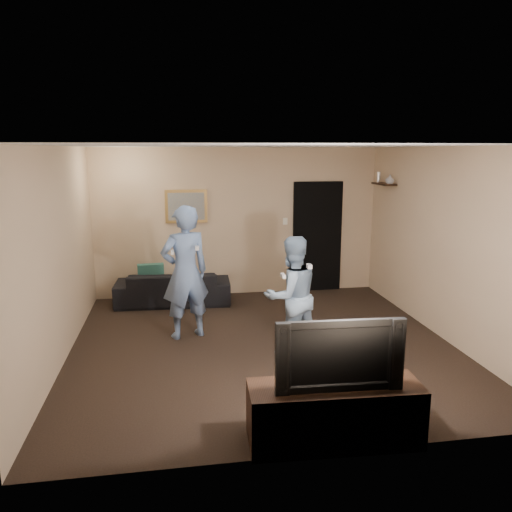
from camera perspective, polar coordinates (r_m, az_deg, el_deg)
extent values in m
plane|color=black|center=(6.78, 0.74, -10.07)|extent=(5.00, 5.00, 0.00)
cube|color=silver|center=(6.28, 0.81, 12.48)|extent=(5.00, 5.00, 0.04)
cube|color=tan|center=(8.84, -2.08, 3.89)|extent=(5.00, 0.04, 2.60)
cube|color=tan|center=(4.05, 7.04, -6.06)|extent=(5.00, 0.04, 2.60)
cube|color=tan|center=(6.46, -21.61, 0.02)|extent=(0.04, 5.00, 2.60)
cube|color=tan|center=(7.27, 20.58, 1.35)|extent=(0.04, 5.00, 2.60)
imported|color=black|center=(8.55, -9.44, -3.55)|extent=(1.94, 0.84, 0.56)
cube|color=#1A4F48|center=(8.51, -11.91, -2.32)|extent=(0.44, 0.17, 0.43)
cube|color=olive|center=(8.71, -7.98, 5.65)|extent=(0.72, 0.05, 0.57)
cube|color=slate|center=(8.69, -7.97, 5.63)|extent=(0.62, 0.01, 0.47)
cube|color=black|center=(9.16, 7.01, 2.19)|extent=(0.90, 0.06, 2.00)
cube|color=silver|center=(8.97, 3.35, 3.99)|extent=(0.08, 0.02, 0.12)
cube|color=black|center=(8.73, 14.41, 7.98)|extent=(0.20, 0.60, 0.03)
imported|color=#A5A5AA|center=(8.52, 15.06, 8.46)|extent=(0.18, 0.18, 0.15)
cylinder|color=silver|center=(8.95, 13.83, 8.77)|extent=(0.06, 0.06, 0.18)
cube|color=black|center=(4.71, 8.96, -17.39)|extent=(1.56, 0.57, 0.55)
imported|color=black|center=(4.45, 9.21, -10.69)|extent=(1.12, 0.20, 0.64)
imported|color=#6987B6|center=(6.85, -8.10, -1.88)|extent=(0.77, 0.63, 1.84)
cube|color=white|center=(6.56, -9.54, 0.41)|extent=(0.04, 0.14, 0.04)
cube|color=white|center=(6.56, -6.76, 0.91)|extent=(0.05, 0.09, 0.05)
imported|color=#7F9CB9|center=(6.28, 4.07, -4.58)|extent=(0.87, 0.76, 1.52)
cube|color=white|center=(5.95, 3.11, -2.26)|extent=(0.04, 0.14, 0.04)
cube|color=white|center=(6.00, 6.11, -1.18)|extent=(0.05, 0.09, 0.05)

